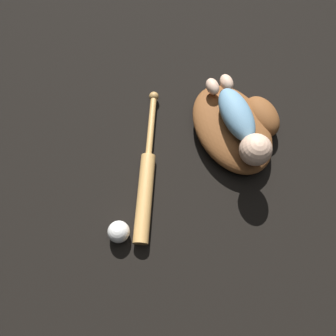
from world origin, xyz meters
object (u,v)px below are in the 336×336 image
at_px(baseball_glove, 237,126).
at_px(baseball_bat, 146,181).
at_px(baby_figure, 242,124).
at_px(baseball, 119,232).

relative_size(baseball_glove, baseball_bat, 0.76).
height_order(baby_figure, baseball, baby_figure).
bearing_deg(baseball_glove, baseball, -54.16).
bearing_deg(baseball, baby_figure, 122.54).
height_order(baseball_glove, baby_figure, baby_figure).
distance_m(baseball_glove, baby_figure, 0.10).
bearing_deg(baseball, baseball_bat, 147.61).
xyz_separation_m(baby_figure, baseball_bat, (0.11, -0.33, -0.12)).
bearing_deg(baseball_bat, baseball, -32.39).
bearing_deg(baseball_glove, baby_figure, -14.37).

